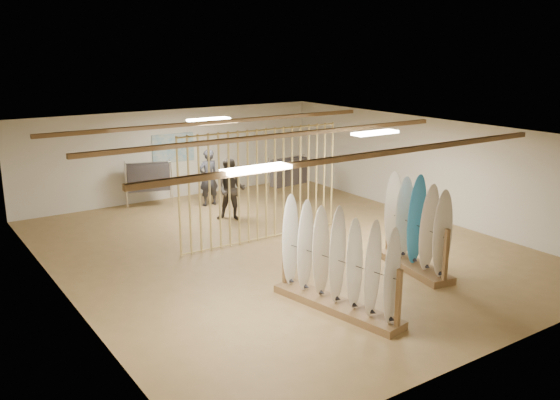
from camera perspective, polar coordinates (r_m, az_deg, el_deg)
floor at (r=14.22m, az=0.00°, el=-4.68°), size 12.00×12.00×0.00m
ceiling at (r=13.56m, az=0.00°, el=6.56°), size 12.00×12.00×0.00m
wall_back at (r=18.99m, az=-10.24°, el=4.36°), size 12.00×0.00×12.00m
wall_front at (r=9.68m, az=20.47°, el=-6.27°), size 12.00×0.00×12.00m
wall_left at (r=11.87m, az=-20.44°, el=-2.48°), size 0.00×12.00×12.00m
wall_right at (r=17.07m, az=14.06°, el=3.02°), size 0.00×12.00×12.00m
ceiling_slats at (r=13.57m, az=0.00°, el=6.22°), size 9.50×6.12×0.10m
light_panels at (r=13.57m, az=0.00°, el=6.31°), size 1.20×0.35×0.06m
bamboo_partition at (r=14.48m, az=-1.78°, el=1.43°), size 4.45×0.05×2.78m
poster at (r=18.94m, az=-10.24°, el=4.95°), size 1.40×0.03×0.90m
rack_left at (r=10.86m, az=5.50°, el=-7.27°), size 1.03×2.81×1.93m
rack_right at (r=13.01m, az=12.90°, el=-3.73°), size 0.93×2.19×2.02m
clothing_rack_a at (r=18.03m, az=-12.56°, el=2.15°), size 1.27×0.66×1.41m
clothing_rack_b at (r=18.31m, az=0.85°, el=2.73°), size 1.33×0.49×1.43m
shopper_a at (r=17.93m, az=-6.92°, el=2.52°), size 0.72×0.49×1.95m
shopper_b at (r=16.34m, az=-4.76°, el=1.39°), size 1.20×1.18×1.96m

